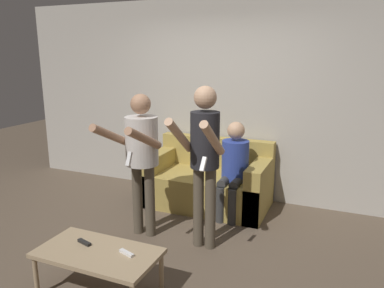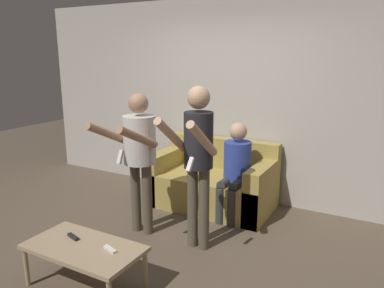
{
  "view_description": "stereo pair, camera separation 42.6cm",
  "coord_description": "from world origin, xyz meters",
  "px_view_note": "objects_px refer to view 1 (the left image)",
  "views": [
    {
      "loc": [
        1.6,
        -3.14,
        1.97
      ],
      "look_at": [
        -0.04,
        0.71,
        0.96
      ],
      "focal_mm": 35.0,
      "sensor_mm": 36.0,
      "label": 1
    },
    {
      "loc": [
        1.99,
        -2.96,
        1.97
      ],
      "look_at": [
        -0.04,
        0.71,
        0.96
      ],
      "focal_mm": 35.0,
      "sensor_mm": 36.0,
      "label": 2
    }
  ],
  "objects_px": {
    "remote_far": "(84,242)",
    "person_standing_right": "(204,152)",
    "person_seated": "(234,165)",
    "remote_near": "(127,253)",
    "person_standing_left": "(141,149)",
    "coffee_table": "(98,255)",
    "couch": "(208,183)"
  },
  "relations": [
    {
      "from": "person_seated",
      "to": "remote_near",
      "type": "distance_m",
      "value": 1.96
    },
    {
      "from": "person_seated",
      "to": "remote_near",
      "type": "relative_size",
      "value": 7.64
    },
    {
      "from": "couch",
      "to": "person_standing_left",
      "type": "height_order",
      "value": "person_standing_left"
    },
    {
      "from": "person_seated",
      "to": "remote_near",
      "type": "height_order",
      "value": "person_seated"
    },
    {
      "from": "person_seated",
      "to": "coffee_table",
      "type": "distance_m",
      "value": 2.07
    },
    {
      "from": "person_standing_right",
      "to": "remote_far",
      "type": "xyz_separation_m",
      "value": [
        -0.7,
        -1.01,
        -0.63
      ]
    },
    {
      "from": "person_seated",
      "to": "remote_far",
      "type": "xyz_separation_m",
      "value": [
        -0.74,
        -1.91,
        -0.25
      ]
    },
    {
      "from": "coffee_table",
      "to": "remote_far",
      "type": "distance_m",
      "value": 0.2
    },
    {
      "from": "person_standing_right",
      "to": "remote_near",
      "type": "height_order",
      "value": "person_standing_right"
    },
    {
      "from": "person_standing_left",
      "to": "person_seated",
      "type": "xyz_separation_m",
      "value": [
        0.76,
        0.91,
        -0.33
      ]
    },
    {
      "from": "person_standing_left",
      "to": "remote_far",
      "type": "height_order",
      "value": "person_standing_left"
    },
    {
      "from": "person_standing_right",
      "to": "person_standing_left",
      "type": "bearing_deg",
      "value": -179.84
    },
    {
      "from": "remote_near",
      "to": "remote_far",
      "type": "height_order",
      "value": "same"
    },
    {
      "from": "person_standing_left",
      "to": "coffee_table",
      "type": "xyz_separation_m",
      "value": [
        0.2,
        -1.06,
        -0.63
      ]
    },
    {
      "from": "person_standing_right",
      "to": "person_seated",
      "type": "distance_m",
      "value": 0.98
    },
    {
      "from": "person_standing_left",
      "to": "remote_near",
      "type": "xyz_separation_m",
      "value": [
        0.45,
        -1.02,
        -0.58
      ]
    },
    {
      "from": "remote_far",
      "to": "coffee_table",
      "type": "bearing_deg",
      "value": -17.63
    },
    {
      "from": "person_standing_right",
      "to": "remote_far",
      "type": "height_order",
      "value": "person_standing_right"
    },
    {
      "from": "person_standing_right",
      "to": "coffee_table",
      "type": "xyz_separation_m",
      "value": [
        -0.52,
        -1.07,
        -0.68
      ]
    },
    {
      "from": "person_standing_left",
      "to": "coffee_table",
      "type": "relative_size",
      "value": 1.55
    },
    {
      "from": "couch",
      "to": "person_standing_left",
      "type": "xyz_separation_m",
      "value": [
        -0.36,
        -1.1,
        0.69
      ]
    },
    {
      "from": "remote_far",
      "to": "person_standing_left",
      "type": "bearing_deg",
      "value": 90.94
    },
    {
      "from": "coffee_table",
      "to": "remote_near",
      "type": "height_order",
      "value": "remote_near"
    },
    {
      "from": "remote_far",
      "to": "person_standing_right",
      "type": "bearing_deg",
      "value": 55.25
    },
    {
      "from": "person_standing_right",
      "to": "remote_far",
      "type": "relative_size",
      "value": 10.87
    },
    {
      "from": "coffee_table",
      "to": "remote_far",
      "type": "height_order",
      "value": "remote_far"
    },
    {
      "from": "couch",
      "to": "person_seated",
      "type": "relative_size",
      "value": 1.35
    },
    {
      "from": "person_seated",
      "to": "remote_near",
      "type": "xyz_separation_m",
      "value": [
        -0.31,
        -1.92,
        -0.25
      ]
    },
    {
      "from": "coffee_table",
      "to": "remote_near",
      "type": "distance_m",
      "value": 0.26
    },
    {
      "from": "person_standing_left",
      "to": "remote_near",
      "type": "height_order",
      "value": "person_standing_left"
    },
    {
      "from": "person_standing_left",
      "to": "remote_far",
      "type": "distance_m",
      "value": 1.16
    },
    {
      "from": "couch",
      "to": "coffee_table",
      "type": "bearing_deg",
      "value": -94.24
    }
  ]
}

